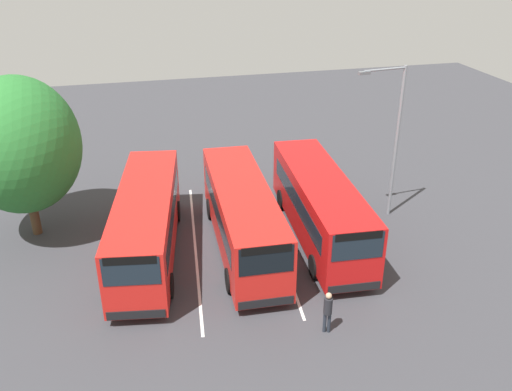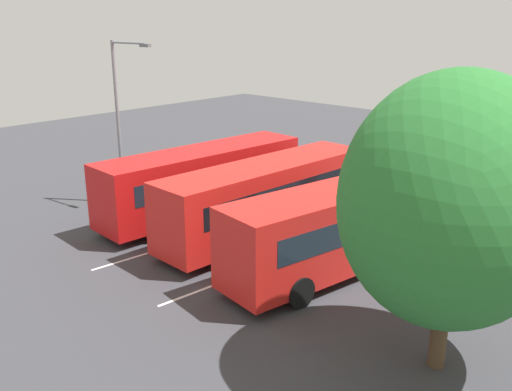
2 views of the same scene
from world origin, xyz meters
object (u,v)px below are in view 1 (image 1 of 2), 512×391
Objects in this scene: bus_far_left at (146,222)px; pedestrian at (328,309)px; bus_center_left at (243,215)px; bus_center_right at (320,205)px; depot_tree at (20,145)px; street_lamp at (393,133)px.

pedestrian is (6.91, 6.02, -0.71)m from bus_far_left.
bus_center_right is (-0.11, 3.78, 0.00)m from bus_center_left.
depot_tree is (-3.80, -9.52, 2.87)m from bus_center_left.
depot_tree is at bearing -101.80° from bus_center_right.
bus_center_right is at bearing 74.49° from depot_tree.
street_lamp reaches higher than bus_far_left.
pedestrian is 15.66m from depot_tree.
bus_center_left is at bearing 93.65° from bus_far_left.
street_lamp is (-1.08, 12.21, 2.75)m from bus_far_left.
bus_far_left is at bearing 56.91° from depot_tree.
bus_center_left is 1.32× the size of depot_tree.
depot_tree reaches higher than bus_center_right.
pedestrian is at bearing 50.05° from bus_far_left.
street_lamp is 1.00× the size of depot_tree.
street_lamp reaches higher than bus_center_right.
bus_far_left is 8.09m from bus_center_right.
bus_center_left is at bearing 68.24° from depot_tree.
depot_tree is (-3.69, -13.30, 2.87)m from bus_center_right.
bus_far_left and bus_center_left have the same top height.
bus_center_right is at bearing 2.13° from pedestrian.
bus_center_right is 5.92× the size of pedestrian.
bus_center_left is at bearing 4.26° from street_lamp.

